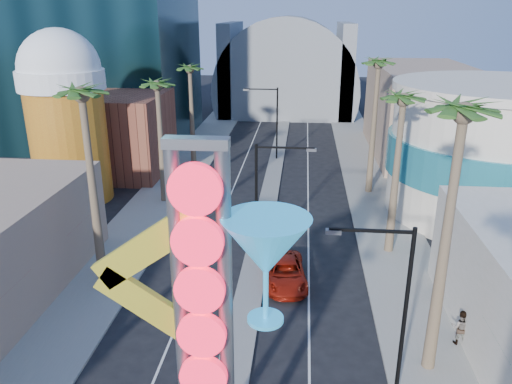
# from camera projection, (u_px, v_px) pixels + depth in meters

# --- Properties ---
(sidewalk_west) EXTENTS (5.00, 100.00, 0.15)m
(sidewalk_west) POSITION_uv_depth(u_px,v_px,m) (173.00, 182.00, 48.32)
(sidewalk_west) COLOR gray
(sidewalk_west) RESTS_ON ground
(sidewalk_east) EXTENTS (5.00, 100.00, 0.15)m
(sidewalk_east) POSITION_uv_depth(u_px,v_px,m) (372.00, 188.00, 46.62)
(sidewalk_east) COLOR gray
(sidewalk_east) RESTS_ON ground
(median) EXTENTS (1.60, 84.00, 0.15)m
(median) POSITION_uv_depth(u_px,v_px,m) (273.00, 175.00, 50.28)
(median) COLOR gray
(median) RESTS_ON ground
(brick_filler_west) EXTENTS (10.00, 10.00, 8.00)m
(brick_filler_west) POSITION_uv_depth(u_px,v_px,m) (116.00, 134.00, 50.37)
(brick_filler_west) COLOR brown
(brick_filler_west) RESTS_ON ground
(filler_east) EXTENTS (10.00, 20.00, 10.00)m
(filler_east) POSITION_uv_depth(u_px,v_px,m) (420.00, 111.00, 56.51)
(filler_east) COLOR tan
(filler_east) RESTS_ON ground
(beer_mug) EXTENTS (7.00, 7.00, 14.50)m
(beer_mug) POSITION_uv_depth(u_px,v_px,m) (65.00, 111.00, 41.66)
(beer_mug) COLOR #B55218
(beer_mug) RESTS_ON ground
(turquoise_building) EXTENTS (16.60, 16.60, 10.60)m
(turquoise_building) POSITION_uv_depth(u_px,v_px,m) (495.00, 151.00, 39.41)
(turquoise_building) COLOR beige
(turquoise_building) RESTS_ON ground
(canopy) EXTENTS (22.00, 16.00, 22.00)m
(canopy) POSITION_uv_depth(u_px,v_px,m) (287.00, 86.00, 80.62)
(canopy) COLOR slate
(canopy) RESTS_ON ground
(neon_sign) EXTENTS (6.53, 2.60, 12.55)m
(neon_sign) POSITION_uv_depth(u_px,v_px,m) (229.00, 309.00, 14.96)
(neon_sign) COLOR gray
(neon_sign) RESTS_ON ground
(streetlight_0) EXTENTS (3.79, 0.25, 8.00)m
(streetlight_0) POSITION_uv_depth(u_px,v_px,m) (265.00, 192.00, 31.75)
(streetlight_0) COLOR black
(streetlight_0) RESTS_ON ground
(streetlight_1) EXTENTS (3.79, 0.25, 8.00)m
(streetlight_1) POSITION_uv_depth(u_px,v_px,m) (272.00, 116.00, 54.29)
(streetlight_1) COLOR black
(streetlight_1) RESTS_ON ground
(streetlight_2) EXTENTS (3.45, 0.25, 8.00)m
(streetlight_2) POSITION_uv_depth(u_px,v_px,m) (395.00, 299.00, 19.99)
(streetlight_2) COLOR black
(streetlight_2) RESTS_ON ground
(palm_1) EXTENTS (2.40, 2.40, 12.70)m
(palm_1) POSITION_uv_depth(u_px,v_px,m) (83.00, 107.00, 26.83)
(palm_1) COLOR brown
(palm_1) RESTS_ON ground
(palm_2) EXTENTS (2.40, 2.40, 11.20)m
(palm_2) POSITION_uv_depth(u_px,v_px,m) (158.00, 92.00, 40.38)
(palm_2) COLOR brown
(palm_2) RESTS_ON ground
(palm_3) EXTENTS (2.40, 2.40, 11.20)m
(palm_3) POSITION_uv_depth(u_px,v_px,m) (190.00, 75.00, 51.60)
(palm_3) COLOR brown
(palm_3) RESTS_ON ground
(palm_5) EXTENTS (2.40, 2.40, 13.20)m
(palm_5) POSITION_uv_depth(u_px,v_px,m) (461.00, 132.00, 19.45)
(palm_5) COLOR brown
(palm_5) RESTS_ON ground
(palm_6) EXTENTS (2.40, 2.40, 11.70)m
(palm_6) POSITION_uv_depth(u_px,v_px,m) (403.00, 109.00, 31.13)
(palm_6) COLOR brown
(palm_6) RESTS_ON ground
(palm_7) EXTENTS (2.40, 2.40, 12.70)m
(palm_7) POSITION_uv_depth(u_px,v_px,m) (378.00, 72.00, 42.05)
(palm_7) COLOR brown
(palm_7) RESTS_ON ground
(red_pickup) EXTENTS (2.99, 5.41, 1.43)m
(red_pickup) POSITION_uv_depth(u_px,v_px,m) (286.00, 272.00, 30.38)
(red_pickup) COLOR #9B1A0B
(red_pickup) RESTS_ON ground
(pedestrian_b) EXTENTS (1.07, 0.94, 1.85)m
(pedestrian_b) POSITION_uv_depth(u_px,v_px,m) (460.00, 327.00, 24.51)
(pedestrian_b) COLOR gray
(pedestrian_b) RESTS_ON sidewalk_east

